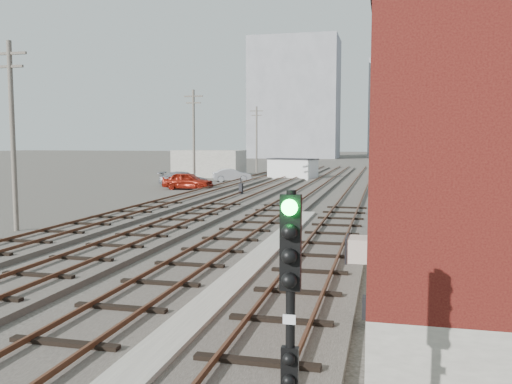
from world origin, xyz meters
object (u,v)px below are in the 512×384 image
(switch_stand, at_px, (241,189))
(site_trailer, at_px, (293,169))
(car_grey, at_px, (184,179))
(car_red, at_px, (188,181))
(signal_mast, at_px, (290,325))
(car_silver, at_px, (232,175))

(switch_stand, xyz_separation_m, site_trailer, (0.72, 19.89, 0.61))
(site_trailer, relative_size, car_grey, 1.26)
(car_red, relative_size, car_grey, 0.94)
(car_grey, bearing_deg, switch_stand, -137.87)
(signal_mast, bearing_deg, car_silver, 106.77)
(switch_stand, bearing_deg, car_silver, 119.67)
(site_trailer, bearing_deg, switch_stand, -72.21)
(site_trailer, height_order, car_red, site_trailer)
(switch_stand, relative_size, car_silver, 0.29)
(switch_stand, distance_m, car_silver, 15.73)
(site_trailer, bearing_deg, signal_mast, -60.57)
(switch_stand, xyz_separation_m, car_red, (-6.14, 4.62, 0.20))
(car_silver, relative_size, car_grey, 0.86)
(signal_mast, distance_m, car_grey, 45.99)
(car_red, height_order, car_grey, car_red)
(car_red, bearing_deg, site_trailer, -23.08)
(car_silver, bearing_deg, car_red, 150.03)
(switch_stand, height_order, car_silver, car_silver)
(site_trailer, bearing_deg, car_grey, -104.97)
(car_red, bearing_deg, car_grey, 27.56)
(car_red, bearing_deg, signal_mast, -156.68)
(signal_mast, relative_size, switch_stand, 3.11)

